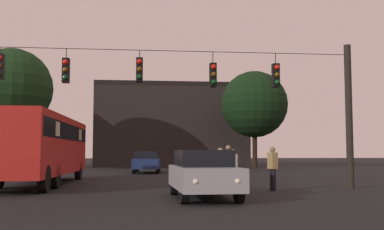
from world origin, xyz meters
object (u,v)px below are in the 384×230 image
object	(u,v)px
car_near_right	(203,173)
tree_right_far	(12,88)
pedestrian_near_bus	(220,166)
tree_behind_building	(254,104)
pedestrian_crossing_left	(228,161)
pedestrian_crossing_right	(273,166)
car_far_left	(147,162)
city_bus	(40,143)
pedestrian_crossing_center	(233,166)

from	to	relation	value
car_near_right	tree_right_far	size ratio (longest dim) A/B	0.46
pedestrian_near_bus	car_near_right	bearing A→B (deg)	-108.94
tree_behind_building	tree_right_far	distance (m)	20.79
pedestrian_crossing_left	tree_behind_building	size ratio (longest dim) A/B	0.20
pedestrian_crossing_left	tree_right_far	world-z (taller)	tree_right_far
pedestrian_crossing_right	pedestrian_near_bus	xyz separation A→B (m)	(-1.90, 0.57, -0.03)
car_far_left	pedestrian_crossing_right	world-z (taller)	pedestrian_crossing_right
city_bus	pedestrian_near_bus	size ratio (longest dim) A/B	6.82
pedestrian_crossing_center	tree_right_far	size ratio (longest dim) A/B	0.17
car_far_left	pedestrian_crossing_left	distance (m)	12.01
tree_behind_building	tree_right_far	xyz separation A→B (m)	(-20.32, -4.37, 0.60)
car_far_left	pedestrian_crossing_right	xyz separation A→B (m)	(4.59, -15.87, 0.14)
pedestrian_near_bus	car_far_left	bearing A→B (deg)	99.99
city_bus	tree_behind_building	size ratio (longest dim) A/B	1.24
tree_right_far	tree_behind_building	bearing A→B (deg)	12.14
pedestrian_crossing_center	car_near_right	bearing A→B (deg)	-111.30
pedestrian_crossing_center	tree_right_far	xyz separation A→B (m)	(-14.03, 17.59, 5.55)
car_near_right	pedestrian_crossing_left	bearing A→B (deg)	73.34
city_bus	pedestrian_near_bus	world-z (taller)	city_bus
car_near_right	tree_behind_building	xyz separation A→B (m)	(8.18, 26.83, 5.04)
pedestrian_crossing_left	tree_behind_building	world-z (taller)	tree_behind_building
pedestrian_crossing_left	city_bus	bearing A→B (deg)	-178.59
tree_behind_building	pedestrian_crossing_left	bearing A→B (deg)	-107.08
car_near_right	pedestrian_crossing_center	xyz separation A→B (m)	(1.90, 4.86, 0.09)
pedestrian_near_bus	tree_right_far	bearing A→B (deg)	124.23
car_far_left	pedestrian_crossing_center	xyz separation A→B (m)	(3.54, -13.51, 0.09)
pedestrian_crossing_left	pedestrian_near_bus	xyz separation A→B (m)	(-1.03, -3.89, -0.11)
tree_right_far	car_far_left	bearing A→B (deg)	-21.25
city_bus	car_near_right	world-z (taller)	city_bus
pedestrian_crossing_center	tree_right_far	bearing A→B (deg)	128.57
pedestrian_crossing_right	tree_right_far	xyz separation A→B (m)	(-15.08, 19.95, 5.49)
pedestrian_crossing_left	pedestrian_crossing_center	distance (m)	2.10
pedestrian_crossing_right	tree_behind_building	world-z (taller)	tree_behind_building
car_far_left	tree_right_far	size ratio (longest dim) A/B	0.46
pedestrian_crossing_left	pedestrian_crossing_center	world-z (taller)	pedestrian_crossing_left
pedestrian_crossing_left	tree_right_far	distance (m)	21.72
pedestrian_crossing_left	pedestrian_crossing_right	xyz separation A→B (m)	(0.87, -4.45, -0.08)
city_bus	tree_right_far	distance (m)	17.31
car_near_right	tree_behind_building	bearing A→B (deg)	73.03
pedestrian_near_bus	city_bus	bearing A→B (deg)	154.00
pedestrian_crossing_center	tree_behind_building	world-z (taller)	tree_behind_building
city_bus	pedestrian_crossing_right	bearing A→B (deg)	-24.22
city_bus	tree_right_far	bearing A→B (deg)	109.79
pedestrian_crossing_center	tree_behind_building	xyz separation A→B (m)	(6.29, 21.96, 4.95)
city_bus	tree_behind_building	world-z (taller)	tree_behind_building
car_far_left	pedestrian_crossing_left	world-z (taller)	pedestrian_crossing_left
car_far_left	tree_behind_building	size ratio (longest dim) A/B	0.50
city_bus	tree_right_far	world-z (taller)	tree_right_far
car_near_right	pedestrian_crossing_right	bearing A→B (deg)	40.28
car_near_right	car_far_left	bearing A→B (deg)	95.10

